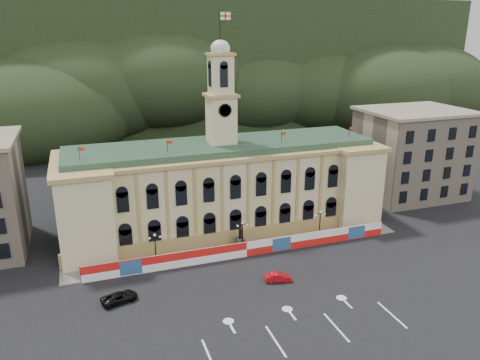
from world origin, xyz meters
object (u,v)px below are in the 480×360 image
object	(u,v)px
red_sedan	(278,277)
black_suv	(119,297)
statue	(240,242)
lamp_center	(242,234)

from	to	relation	value
red_sedan	black_suv	size ratio (longest dim) A/B	0.78
statue	black_suv	bearing A→B (deg)	-154.44
red_sedan	lamp_center	bearing A→B (deg)	21.89
statue	lamp_center	bearing A→B (deg)	-90.00
black_suv	statue	bearing A→B (deg)	-79.31
statue	black_suv	size ratio (longest dim) A/B	0.71
statue	lamp_center	distance (m)	2.14
statue	red_sedan	bearing A→B (deg)	-81.78
statue	red_sedan	world-z (taller)	statue
red_sedan	black_suv	distance (m)	22.08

